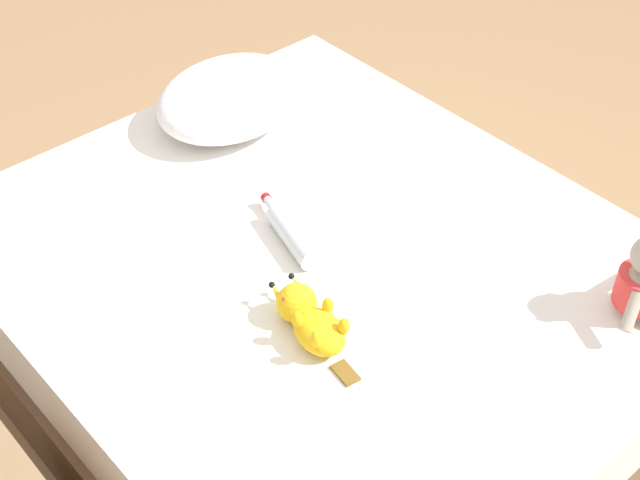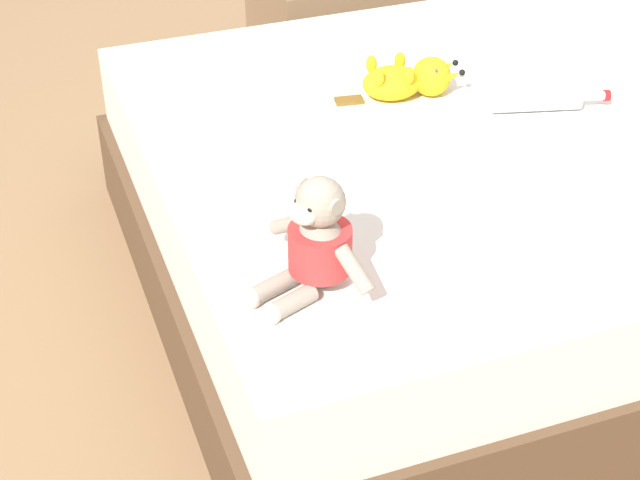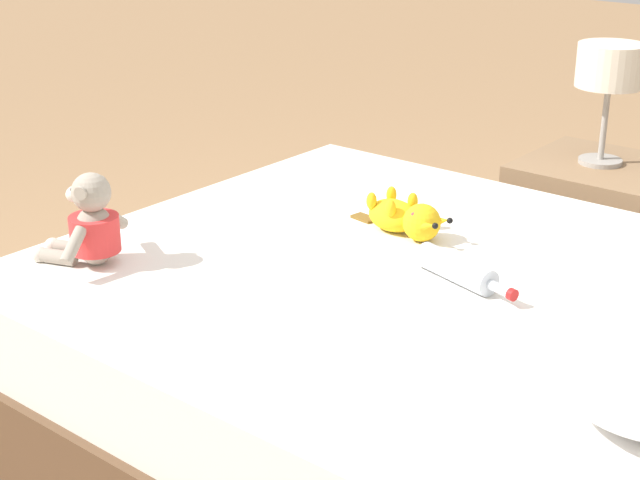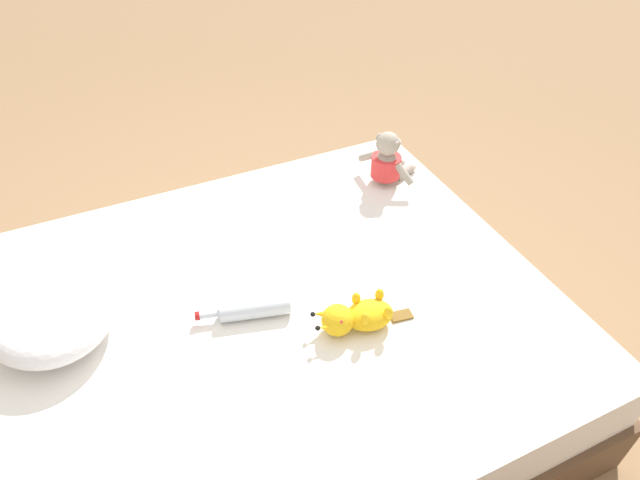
# 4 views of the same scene
# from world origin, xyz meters

# --- Properties ---
(ground_plane) EXTENTS (16.00, 16.00, 0.00)m
(ground_plane) POSITION_xyz_m (0.00, 0.00, 0.00)
(ground_plane) COLOR #93704C
(bed) EXTENTS (1.55, 1.83, 0.46)m
(bed) POSITION_xyz_m (0.00, 0.00, 0.23)
(bed) COLOR brown
(bed) RESTS_ON ground_plane
(pillow) EXTENTS (0.56, 0.47, 0.17)m
(pillow) POSITION_xyz_m (0.21, 0.65, 0.55)
(pillow) COLOR white
(pillow) RESTS_ON bed
(plush_monkey) EXTENTS (0.28, 0.25, 0.24)m
(plush_monkey) POSITION_xyz_m (0.44, -0.68, 0.56)
(plush_monkey) COLOR #9E9384
(plush_monkey) RESTS_ON bed
(plush_yellow_creature) EXTENTS (0.14, 0.33, 0.10)m
(plush_yellow_creature) POSITION_xyz_m (-0.20, -0.19, 0.51)
(plush_yellow_creature) COLOR yellow
(plush_yellow_creature) RESTS_ON bed
(glass_bottle) EXTENTS (0.12, 0.30, 0.06)m
(glass_bottle) POSITION_xyz_m (-0.03, 0.08, 0.50)
(glass_bottle) COLOR silver
(glass_bottle) RESTS_ON bed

